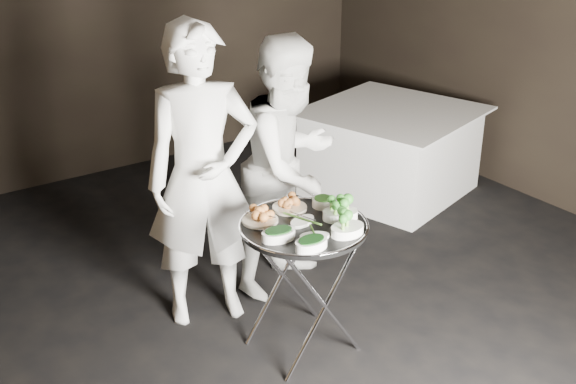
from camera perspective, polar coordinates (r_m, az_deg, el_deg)
floor at (r=4.22m, az=1.71°, el=-14.19°), size 6.00×7.00×0.05m
wall_back at (r=6.57m, az=-17.25°, el=13.53°), size 6.00×0.05×3.00m
tray_stand at (r=4.14m, az=1.20°, el=-7.09°), size 0.54×0.46×0.79m
serving_tray at (r=3.97m, az=1.24°, el=-2.71°), size 0.72×0.72×0.04m
potato_plate_a at (r=3.98m, az=-2.22°, el=-1.96°), size 0.20×0.20×0.07m
potato_plate_b at (r=4.13m, az=0.13°, el=-0.97°), size 0.20×0.20×0.07m
greens_bowl at (r=4.17m, az=2.80°, el=-0.70°), size 0.13×0.13×0.08m
asparagus_plate_a at (r=3.98m, az=1.14°, el=-2.25°), size 0.20×0.15×0.04m
asparagus_plate_b at (r=3.83m, az=2.11°, el=-3.43°), size 0.18×0.15×0.03m
spinach_bowl_a at (r=3.80m, az=-0.75°, el=-3.28°), size 0.20×0.15×0.08m
spinach_bowl_b at (r=3.71m, az=1.85°, el=-4.01°), size 0.19×0.13×0.08m
broccoli_bowl_a at (r=4.02m, az=4.15°, el=-1.65°), size 0.24×0.21×0.08m
broccoli_bowl_b at (r=3.86m, az=4.72°, el=-2.86°), size 0.19×0.14×0.08m
serving_utensils at (r=4.00m, az=0.86°, el=-1.55°), size 0.58×0.41×0.01m
waiter_left at (r=4.28m, az=-6.78°, el=1.13°), size 0.78×0.62×1.86m
waiter_right at (r=4.65m, az=0.22°, el=2.14°), size 0.98×0.87×1.70m
dining_table at (r=6.29m, az=8.08°, el=3.23°), size 1.30×1.30×0.74m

